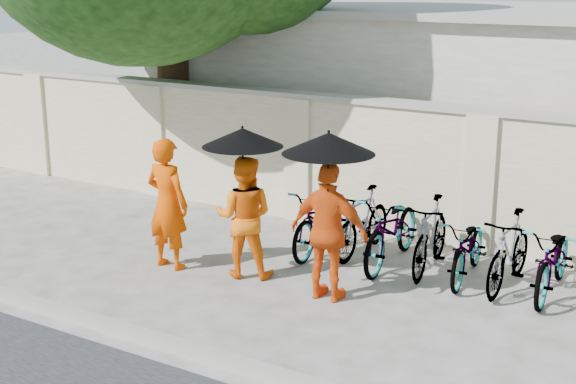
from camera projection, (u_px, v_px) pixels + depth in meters
The scene contains 16 objects.
ground at pixel (242, 293), 10.12m from camera, with size 80.00×80.00×0.00m, color #AFAEA9.
kerb at pixel (154, 339), 8.71m from camera, with size 40.00×0.16×0.12m, color #9C9A8E.
compound_wall at pixel (418, 174), 11.99m from camera, with size 20.00×0.30×2.00m, color beige.
building_behind at pixel (552, 106), 14.46m from camera, with size 14.00×6.00×3.20m, color silver.
monk_left at pixel (167, 204), 10.80m from camera, with size 0.66×0.43×1.81m, color #E14600.
monk_center at pixel (244, 217), 10.52m from camera, with size 0.79×0.62×1.63m, color orange.
parasol_center at pixel (243, 137), 10.14m from camera, with size 1.04×1.04×1.09m.
monk_right at pixel (329, 232), 9.72m from camera, with size 1.02×0.42×1.73m, color #E34E0F.
parasol_right at pixel (329, 143), 9.35m from camera, with size 1.11×1.11×1.13m.
bike_0 at pixel (323, 219), 11.54m from camera, with size 0.63×1.82×0.96m, color #A4A4A4.
bike_1 at pixel (363, 222), 11.42m from camera, with size 0.45×1.60×0.96m, color #A4A4A4.
bike_2 at pixel (392, 229), 11.00m from camera, with size 0.67×1.93×1.01m, color #A4A4A4.
bike_3 at pixel (430, 236), 10.75m from camera, with size 0.47×1.67×1.00m, color #A4A4A4.
bike_4 at pixel (469, 248), 10.48m from camera, with size 0.57×1.63×0.86m, color #A4A4A4.
bike_5 at pixel (509, 252), 10.15m from camera, with size 0.47×1.65×0.99m, color #A4A4A4.
bike_6 at pixel (554, 260), 9.95m from camera, with size 0.62×1.77×0.93m, color #A4A4A4.
Camera 1 is at (5.41, -7.75, 3.89)m, focal length 50.00 mm.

